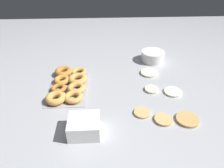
{
  "coord_description": "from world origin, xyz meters",
  "views": [
    {
      "loc": [
        0.91,
        -0.18,
        0.69
      ],
      "look_at": [
        -0.04,
        -0.13,
        0.04
      ],
      "focal_mm": 32.0,
      "sensor_mm": 36.0,
      "label": 1
    }
  ],
  "objects_px": {
    "pancake_3": "(173,92)",
    "donut_tray": "(69,84)",
    "pancake_0": "(187,119)",
    "pancake_2": "(149,73)",
    "pancake_5": "(163,120)",
    "pancake_1": "(142,113)",
    "batter_bowl": "(153,56)",
    "container_stack": "(84,126)",
    "pancake_4": "(152,89)"
  },
  "relations": [
    {
      "from": "pancake_3",
      "to": "donut_tray",
      "type": "bearing_deg",
      "value": -98.86
    },
    {
      "from": "pancake_0",
      "to": "donut_tray",
      "type": "xyz_separation_m",
      "value": [
        -0.32,
        -0.61,
        0.01
      ]
    },
    {
      "from": "pancake_2",
      "to": "pancake_0",
      "type": "bearing_deg",
      "value": 12.18
    },
    {
      "from": "pancake_2",
      "to": "pancake_5",
      "type": "relative_size",
      "value": 1.31
    },
    {
      "from": "pancake_0",
      "to": "pancake_1",
      "type": "relative_size",
      "value": 1.32
    },
    {
      "from": "pancake_2",
      "to": "donut_tray",
      "type": "relative_size",
      "value": 0.29
    },
    {
      "from": "pancake_3",
      "to": "batter_bowl",
      "type": "height_order",
      "value": "batter_bowl"
    },
    {
      "from": "pancake_3",
      "to": "pancake_0",
      "type": "bearing_deg",
      "value": 0.5
    },
    {
      "from": "pancake_1",
      "to": "batter_bowl",
      "type": "xyz_separation_m",
      "value": [
        -0.56,
        0.17,
        0.03
      ]
    },
    {
      "from": "pancake_5",
      "to": "container_stack",
      "type": "distance_m",
      "value": 0.38
    },
    {
      "from": "pancake_0",
      "to": "pancake_3",
      "type": "distance_m",
      "value": 0.22
    },
    {
      "from": "pancake_5",
      "to": "pancake_4",
      "type": "bearing_deg",
      "value": -179.16
    },
    {
      "from": "pancake_0",
      "to": "pancake_3",
      "type": "relative_size",
      "value": 1.09
    },
    {
      "from": "pancake_4",
      "to": "pancake_5",
      "type": "distance_m",
      "value": 0.25
    },
    {
      "from": "pancake_4",
      "to": "batter_bowl",
      "type": "height_order",
      "value": "batter_bowl"
    },
    {
      "from": "donut_tray",
      "to": "pancake_3",
      "type": "bearing_deg",
      "value": 81.14
    },
    {
      "from": "batter_bowl",
      "to": "donut_tray",
      "type": "bearing_deg",
      "value": -62.22
    },
    {
      "from": "pancake_1",
      "to": "pancake_5",
      "type": "bearing_deg",
      "value": 60.03
    },
    {
      "from": "batter_bowl",
      "to": "container_stack",
      "type": "xyz_separation_m",
      "value": [
        0.67,
        -0.45,
        0.0
      ]
    },
    {
      "from": "pancake_2",
      "to": "batter_bowl",
      "type": "distance_m",
      "value": 0.19
    },
    {
      "from": "pancake_4",
      "to": "pancake_0",
      "type": "bearing_deg",
      "value": 25.11
    },
    {
      "from": "pancake_1",
      "to": "pancake_5",
      "type": "xyz_separation_m",
      "value": [
        0.05,
        0.09,
        0.0
      ]
    },
    {
      "from": "pancake_2",
      "to": "pancake_5",
      "type": "height_order",
      "value": "same"
    },
    {
      "from": "pancake_5",
      "to": "container_stack",
      "type": "height_order",
      "value": "container_stack"
    },
    {
      "from": "batter_bowl",
      "to": "pancake_0",
      "type": "bearing_deg",
      "value": 3.26
    },
    {
      "from": "pancake_4",
      "to": "donut_tray",
      "type": "bearing_deg",
      "value": -97.52
    },
    {
      "from": "batter_bowl",
      "to": "container_stack",
      "type": "bearing_deg",
      "value": -34.14
    },
    {
      "from": "pancake_4",
      "to": "batter_bowl",
      "type": "distance_m",
      "value": 0.38
    },
    {
      "from": "pancake_0",
      "to": "pancake_5",
      "type": "relative_size",
      "value": 1.25
    },
    {
      "from": "pancake_2",
      "to": "pancake_4",
      "type": "bearing_deg",
      "value": -7.41
    },
    {
      "from": "pancake_3",
      "to": "pancake_5",
      "type": "distance_m",
      "value": 0.25
    },
    {
      "from": "pancake_3",
      "to": "pancake_1",
      "type": "bearing_deg",
      "value": -51.51
    },
    {
      "from": "pancake_1",
      "to": "pancake_4",
      "type": "distance_m",
      "value": 0.21
    },
    {
      "from": "batter_bowl",
      "to": "pancake_3",
      "type": "bearing_deg",
      "value": 4.81
    },
    {
      "from": "pancake_4",
      "to": "donut_tray",
      "type": "height_order",
      "value": "donut_tray"
    },
    {
      "from": "pancake_4",
      "to": "pancake_5",
      "type": "height_order",
      "value": "same"
    },
    {
      "from": "pancake_2",
      "to": "batter_bowl",
      "type": "bearing_deg",
      "value": 161.75
    },
    {
      "from": "pancake_1",
      "to": "donut_tray",
      "type": "height_order",
      "value": "donut_tray"
    },
    {
      "from": "pancake_1",
      "to": "pancake_4",
      "type": "xyz_separation_m",
      "value": [
        -0.19,
        0.09,
        0.0
      ]
    },
    {
      "from": "pancake_3",
      "to": "container_stack",
      "type": "xyz_separation_m",
      "value": [
        0.27,
        -0.49,
        0.03
      ]
    },
    {
      "from": "pancake_5",
      "to": "container_stack",
      "type": "relative_size",
      "value": 0.63
    },
    {
      "from": "pancake_5",
      "to": "donut_tray",
      "type": "xyz_separation_m",
      "value": [
        -0.31,
        -0.49,
        0.01
      ]
    },
    {
      "from": "pancake_1",
      "to": "container_stack",
      "type": "relative_size",
      "value": 0.6
    },
    {
      "from": "pancake_0",
      "to": "donut_tray",
      "type": "distance_m",
      "value": 0.69
    },
    {
      "from": "pancake_0",
      "to": "container_stack",
      "type": "relative_size",
      "value": 0.79
    },
    {
      "from": "pancake_5",
      "to": "donut_tray",
      "type": "height_order",
      "value": "donut_tray"
    },
    {
      "from": "pancake_0",
      "to": "batter_bowl",
      "type": "relative_size",
      "value": 0.66
    },
    {
      "from": "pancake_4",
      "to": "container_stack",
      "type": "relative_size",
      "value": 0.59
    },
    {
      "from": "pancake_1",
      "to": "batter_bowl",
      "type": "bearing_deg",
      "value": 162.77
    },
    {
      "from": "pancake_3",
      "to": "pancake_4",
      "type": "bearing_deg",
      "value": -104.32
    }
  ]
}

